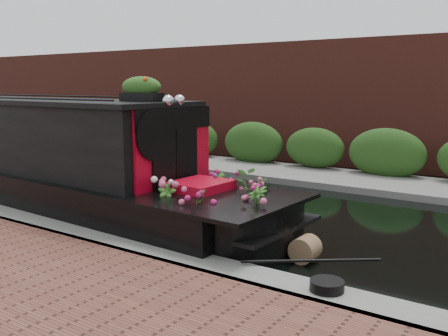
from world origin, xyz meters
The scene contains 8 objects.
ground centered at (0.00, 0.00, 0.00)m, with size 80.00×80.00×0.00m, color black.
near_bank_coping centered at (0.00, -3.30, 0.00)m, with size 40.00×0.60×0.50m, color slate.
far_bank_path centered at (0.00, 4.20, 0.00)m, with size 40.00×2.40×0.34m, color slate.
far_hedge centered at (0.00, 5.10, 0.00)m, with size 40.00×1.10×2.80m, color #234717.
far_brick_wall centered at (0.00, 7.20, 0.00)m, with size 40.00×1.00×8.00m, color maroon.
narrowboat centered at (-3.74, -1.90, 0.88)m, with size 12.68×2.70×2.96m.
rope_fender centered at (3.07, -1.90, 0.19)m, with size 0.39×0.39×0.37m, color brown.
coiled_mooring_rope centered at (3.99, -3.24, 0.31)m, with size 0.40×0.40×0.12m, color black.
Camera 1 is at (6.10, -8.36, 2.58)m, focal length 40.00 mm.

